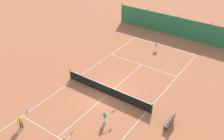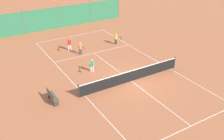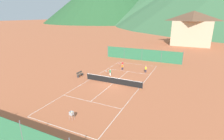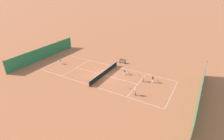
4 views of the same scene
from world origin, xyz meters
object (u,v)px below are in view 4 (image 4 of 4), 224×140
object	(u,v)px
player_far_service	(153,78)
tennis_net	(104,73)
tennis_ball_service_box	(137,79)
player_near_baseline	(143,78)
tennis_ball_alley_right	(102,91)
ball_hopper	(60,61)
courtside_bench	(123,61)
player_near_service	(124,71)
tennis_ball_mid_court	(87,86)
player_far_baseline	(135,91)

from	to	relation	value
player_far_service	tennis_net	bearing A→B (deg)	-77.74
player_far_service	tennis_ball_service_box	size ratio (longest dim) A/B	19.32
player_far_service	tennis_ball_service_box	bearing A→B (deg)	-82.46
player_near_baseline	tennis_ball_alley_right	world-z (taller)	player_near_baseline
player_far_service	tennis_ball_service_box	xyz separation A→B (m)	(0.33, -2.51, -0.71)
tennis_ball_service_box	ball_hopper	distance (m)	16.23
ball_hopper	courtside_bench	size ratio (longest dim) A/B	0.59
player_far_service	player_near_service	distance (m)	5.23
tennis_net	tennis_ball_alley_right	xyz separation A→B (m)	(4.69, 2.53, -0.47)
tennis_ball_mid_court	courtside_bench	distance (m)	10.91
tennis_ball_mid_court	player_far_baseline	bearing A→B (deg)	100.40
tennis_net	courtside_bench	xyz separation A→B (m)	(-6.34, 0.45, -0.05)
tennis_net	tennis_ball_service_box	world-z (taller)	tennis_net
tennis_ball_mid_court	courtside_bench	world-z (taller)	courtside_bench
player_far_baseline	tennis_ball_alley_right	xyz separation A→B (m)	(1.62, -4.69, -0.68)
tennis_net	tennis_ball_mid_court	size ratio (longest dim) A/B	139.09
tennis_net	player_far_baseline	distance (m)	7.86
tennis_ball_alley_right	courtside_bench	size ratio (longest dim) A/B	0.04
player_far_service	tennis_ball_alley_right	world-z (taller)	player_far_service
tennis_ball_alley_right	tennis_ball_service_box	bearing A→B (deg)	152.56
player_near_baseline	courtside_bench	xyz separation A→B (m)	(-5.10, -6.34, -0.24)
tennis_ball_service_box	player_far_baseline	bearing A→B (deg)	18.38
player_near_service	courtside_bench	size ratio (longest dim) A/B	0.77
tennis_net	player_near_baseline	world-z (taller)	player_near_baseline
player_far_baseline	tennis_ball_service_box	distance (m)	4.82
ball_hopper	courtside_bench	world-z (taller)	ball_hopper
player_far_service	player_near_baseline	size ratio (longest dim) A/B	1.08
tennis_ball_alley_right	player_far_service	bearing A→B (deg)	138.64
tennis_net	player_near_baseline	distance (m)	6.91
player_far_service	player_far_baseline	world-z (taller)	player_far_service
player_near_service	ball_hopper	distance (m)	13.60
tennis_net	player_far_baseline	size ratio (longest dim) A/B	7.52
player_near_baseline	ball_hopper	xyz separation A→B (m)	(1.58, -17.19, -0.03)
player_near_service	player_far_baseline	size ratio (longest dim) A/B	0.94
player_far_service	player_far_baseline	distance (m)	4.96
player_near_baseline	player_far_service	bearing A→B (deg)	110.73
tennis_ball_alley_right	ball_hopper	bearing A→B (deg)	-108.59
player_near_service	ball_hopper	size ratio (longest dim) A/B	1.29
player_near_baseline	tennis_ball_mid_court	bearing A→B (deg)	-52.08
tennis_ball_alley_right	ball_hopper	size ratio (longest dim) A/B	0.07
player_far_baseline	player_near_baseline	xyz separation A→B (m)	(-4.31, -0.44, -0.02)
tennis_net	tennis_ball_mid_court	world-z (taller)	tennis_net
player_near_baseline	courtside_bench	size ratio (longest dim) A/B	0.79
tennis_ball_mid_court	tennis_ball_alley_right	distance (m)	3.13
player_far_baseline	tennis_ball_mid_court	distance (m)	7.97
player_far_baseline	tennis_ball_mid_court	xyz separation A→B (m)	(1.43, -7.81, -0.68)
player_far_baseline	player_near_baseline	distance (m)	4.34
player_near_service	tennis_ball_alley_right	distance (m)	6.71
tennis_ball_mid_court	player_far_service	bearing A→B (deg)	125.51
tennis_net	courtside_bench	world-z (taller)	tennis_net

